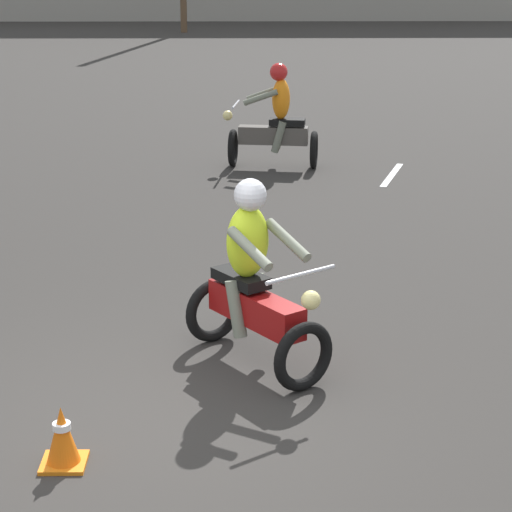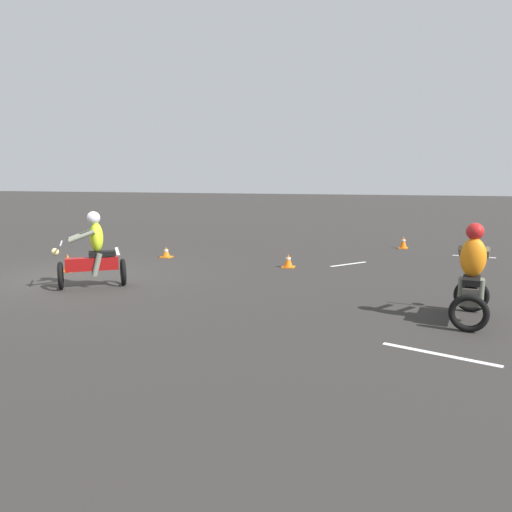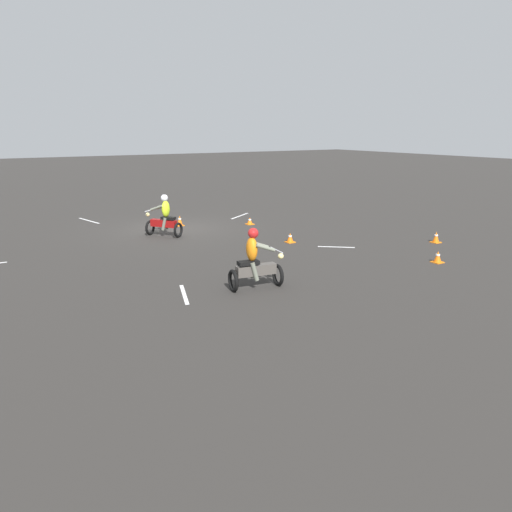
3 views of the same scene
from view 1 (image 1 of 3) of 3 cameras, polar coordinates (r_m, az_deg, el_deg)
The scene contains 5 objects.
ground_plane at distance 7.83m, azimuth -6.13°, elevation -9.68°, with size 120.00×120.00×0.00m, color #2D2B28.
motorcycle_rider_foreground at distance 8.59m, azimuth -0.14°, elevation -1.68°, with size 1.31×1.48×1.66m.
motorcycle_rider_background at distance 15.91m, azimuth 1.12°, elevation 7.64°, with size 1.55×0.81×1.66m.
traffic_cone_far_center at distance 7.31m, azimuth -11.01°, elevation -10.12°, with size 0.32×0.32×0.45m.
lane_stripe_n at distance 15.68m, azimuth 7.78°, elevation 4.62°, with size 0.10×1.58×0.01m, color silver.
Camera 1 is at (0.75, -6.88, 3.65)m, focal length 70.00 mm.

